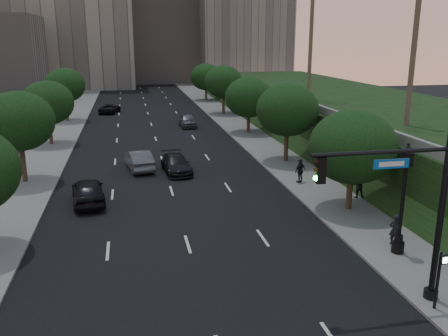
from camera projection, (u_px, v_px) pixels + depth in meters
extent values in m
plane|color=black|center=(203.00, 294.00, 19.60)|extent=(160.00, 160.00, 0.00)
cube|color=black|center=(157.00, 143.00, 47.96)|extent=(16.00, 140.00, 0.02)
cube|color=slate|center=(255.00, 138.00, 49.90)|extent=(4.50, 140.00, 0.15)
cube|color=slate|center=(51.00, 147.00, 45.99)|extent=(4.50, 140.00, 0.15)
cube|color=black|center=(368.00, 120.00, 49.74)|extent=(18.00, 90.00, 4.00)
cube|color=slate|center=(292.00, 99.00, 47.50)|extent=(0.35, 90.00, 0.70)
cube|color=gray|center=(68.00, 10.00, 99.68)|extent=(26.00, 20.00, 32.00)
cube|color=gray|center=(161.00, 26.00, 113.74)|extent=(22.00, 18.00, 26.00)
cube|color=gray|center=(240.00, 4.00, 110.17)|extent=(20.00, 22.00, 36.00)
cylinder|color=#38281C|center=(350.00, 188.00, 28.75)|extent=(0.36, 0.36, 2.86)
ellipsoid|color=black|center=(353.00, 147.00, 28.06)|extent=(5.20, 5.20, 4.42)
cylinder|color=#38281C|center=(286.00, 144.00, 40.05)|extent=(0.36, 0.36, 3.21)
ellipsoid|color=black|center=(287.00, 110.00, 39.28)|extent=(5.20, 5.20, 4.42)
cylinder|color=#38281C|center=(248.00, 121.00, 52.38)|extent=(0.36, 0.36, 2.86)
ellipsoid|color=black|center=(249.00, 97.00, 51.70)|extent=(5.20, 5.20, 4.42)
cylinder|color=#38281C|center=(223.00, 103.00, 65.57)|extent=(0.36, 0.36, 3.21)
ellipsoid|color=black|center=(223.00, 82.00, 64.80)|extent=(5.20, 5.20, 4.42)
cylinder|color=#38281C|center=(206.00, 92.00, 79.80)|extent=(0.36, 0.36, 2.86)
ellipsoid|color=black|center=(206.00, 77.00, 79.11)|extent=(5.20, 5.20, 4.42)
cylinder|color=#38281C|center=(23.00, 162.00, 34.22)|extent=(0.36, 0.36, 3.26)
ellipsoid|color=black|center=(19.00, 121.00, 33.44)|extent=(5.00, 5.00, 4.25)
cylinder|color=#38281C|center=(50.00, 130.00, 46.55)|extent=(0.36, 0.36, 2.99)
ellipsoid|color=black|center=(48.00, 103.00, 45.83)|extent=(5.00, 5.00, 4.25)
cylinder|color=#38281C|center=(67.00, 109.00, 59.75)|extent=(0.36, 0.36, 3.26)
ellipsoid|color=black|center=(65.00, 85.00, 58.97)|extent=(5.00, 5.00, 4.25)
cylinder|color=#4C4233|center=(415.00, 42.00, 33.53)|extent=(0.40, 0.40, 12.00)
cylinder|color=#4C4233|center=(311.00, 28.00, 48.04)|extent=(0.40, 0.40, 14.50)
cylinder|color=black|center=(440.00, 220.00, 18.19)|extent=(0.24, 0.24, 7.00)
cylinder|color=black|center=(430.00, 295.00, 19.05)|extent=(0.56, 0.56, 0.50)
cylinder|color=black|center=(382.00, 152.00, 16.94)|extent=(5.40, 0.16, 0.16)
cube|color=black|center=(321.00, 170.00, 16.64)|extent=(0.32, 0.22, 0.95)
sphere|color=black|center=(317.00, 162.00, 16.52)|extent=(0.20, 0.20, 0.20)
sphere|color=#3F2B0A|center=(316.00, 170.00, 16.60)|extent=(0.20, 0.20, 0.20)
sphere|color=#19F24C|center=(316.00, 178.00, 16.68)|extent=(0.20, 0.20, 0.20)
cube|color=blue|center=(391.00, 164.00, 17.13)|extent=(1.40, 0.05, 0.35)
cylinder|color=black|center=(398.00, 248.00, 23.07)|extent=(0.60, 0.60, 0.70)
cylinder|color=black|center=(399.00, 239.00, 22.94)|extent=(0.40, 0.40, 0.40)
cylinder|color=black|center=(403.00, 201.00, 22.42)|extent=(0.18, 0.18, 3.60)
cube|color=black|center=(407.00, 159.00, 21.88)|extent=(0.42, 0.42, 0.70)
cone|color=black|center=(408.00, 148.00, 21.75)|extent=(0.64, 0.64, 0.35)
sphere|color=black|center=(409.00, 144.00, 21.69)|extent=(0.14, 0.14, 0.14)
cylinder|color=black|center=(437.00, 282.00, 18.05)|extent=(0.12, 0.12, 2.50)
cube|color=black|center=(444.00, 259.00, 17.60)|extent=(0.30, 0.14, 0.35)
cube|color=white|center=(445.00, 260.00, 17.52)|extent=(0.18, 0.02, 0.22)
imported|color=black|center=(88.00, 191.00, 30.22)|extent=(2.52, 5.04, 1.65)
imported|color=#535459|center=(139.00, 160.00, 38.11)|extent=(2.44, 5.03, 1.59)
imported|color=black|center=(110.00, 108.00, 66.98)|extent=(3.25, 5.12, 1.32)
imported|color=black|center=(176.00, 164.00, 37.23)|extent=(2.34, 4.94, 1.39)
imported|color=#4F5257|center=(187.00, 120.00, 56.59)|extent=(1.89, 4.58, 1.55)
imported|color=black|center=(395.00, 229.00, 23.87)|extent=(0.63, 0.47, 1.57)
imported|color=black|center=(358.00, 185.00, 30.88)|extent=(0.89, 0.72, 1.71)
imported|color=black|center=(300.00, 171.00, 34.10)|extent=(1.10, 0.87, 1.75)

